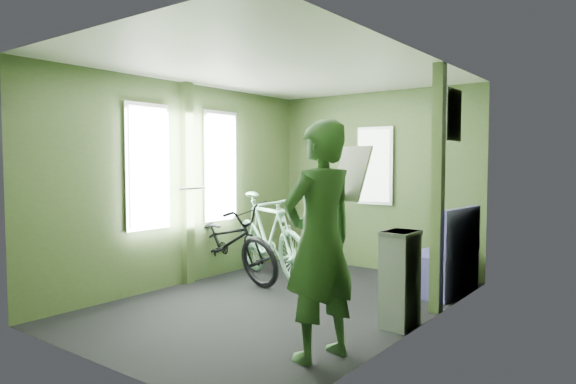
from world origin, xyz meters
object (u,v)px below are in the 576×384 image
passenger (320,240)px  waste_box (400,279)px  bicycle_mint (269,280)px  bench_seat (443,267)px  bicycle_black (227,280)px

passenger → waste_box: (0.16, 1.00, -0.44)m
bicycle_mint → bench_seat: (1.85, 0.68, 0.27)m
bicycle_mint → bench_seat: 1.99m
bicycle_mint → passenger: size_ratio=1.04×
bicycle_mint → waste_box: bearing=-85.0°
waste_box → bench_seat: (-0.11, 1.34, -0.14)m
bicycle_black → passenger: size_ratio=1.03×
bicycle_black → waste_box: waste_box is taller
bicycle_black → waste_box: bearing=-89.1°
bench_seat → bicycle_black: bearing=-152.7°
bicycle_black → passenger: bearing=-111.8°
bicycle_mint → passenger: passenger is taller
passenger → bicycle_mint: bearing=-116.8°
bicycle_black → passenger: passenger is taller
passenger → waste_box: 1.10m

